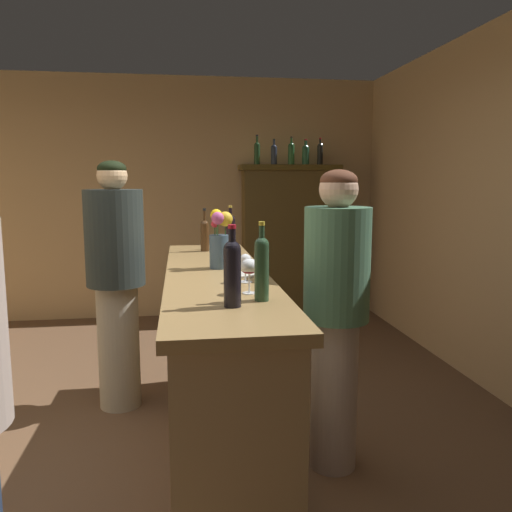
{
  "coord_description": "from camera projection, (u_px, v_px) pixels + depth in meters",
  "views": [
    {
      "loc": [
        0.39,
        -2.77,
        1.58
      ],
      "look_at": [
        0.83,
        0.25,
        1.13
      ],
      "focal_mm": 36.45,
      "sensor_mm": 36.0,
      "label": 1
    }
  ],
  "objects": [
    {
      "name": "cheese_plate",
      "position": [
        242.0,
        275.0,
        2.75
      ],
      "size": [
        0.15,
        0.15,
        0.01
      ],
      "primitive_type": "cylinder",
      "color": "white",
      "rests_on": "bar_counter"
    },
    {
      "name": "display_bottle_midleft",
      "position": [
        274.0,
        153.0,
        5.81
      ],
      "size": [
        0.07,
        0.07,
        0.28
      ],
      "color": "#232A3B",
      "rests_on": "display_cabinet"
    },
    {
      "name": "bar_counter",
      "position": [
        217.0,
        365.0,
        2.94
      ],
      "size": [
        0.55,
        2.43,
        1.08
      ],
      "color": "#9B7E53",
      "rests_on": "ground"
    },
    {
      "name": "wine_bottle_chardonnay",
      "position": [
        232.0,
        270.0,
        2.06
      ],
      "size": [
        0.07,
        0.07,
        0.33
      ],
      "color": "black",
      "rests_on": "bar_counter"
    },
    {
      "name": "floor",
      "position": [
        115.0,
        467.0,
        2.89
      ],
      "size": [
        8.49,
        8.49,
        0.0
      ],
      "primitive_type": "plane",
      "color": "brown",
      "rests_on": "ground"
    },
    {
      "name": "display_bottle_center",
      "position": [
        291.0,
        153.0,
        5.83
      ],
      "size": [
        0.07,
        0.07,
        0.31
      ],
      "color": "#245029",
      "rests_on": "display_cabinet"
    },
    {
      "name": "display_bottle_left",
      "position": [
        257.0,
        152.0,
        5.78
      ],
      "size": [
        0.07,
        0.07,
        0.33
      ],
      "color": "#1D3C21",
      "rests_on": "display_cabinet"
    },
    {
      "name": "display_cabinet",
      "position": [
        289.0,
        239.0,
        5.97
      ],
      "size": [
        1.14,
        0.37,
        1.75
      ],
      "color": "#52401E",
      "rests_on": "ground"
    },
    {
      "name": "wine_glass_mid",
      "position": [
        249.0,
        268.0,
        2.31
      ],
      "size": [
        0.08,
        0.08,
        0.16
      ],
      "color": "white",
      "rests_on": "bar_counter"
    },
    {
      "name": "flower_arrangement",
      "position": [
        220.0,
        239.0,
        2.97
      ],
      "size": [
        0.13,
        0.14,
        0.34
      ],
      "color": "#3D546A",
      "rests_on": "bar_counter"
    },
    {
      "name": "wine_glass_front",
      "position": [
        245.0,
        262.0,
        2.57
      ],
      "size": [
        0.07,
        0.07,
        0.14
      ],
      "color": "white",
      "rests_on": "bar_counter"
    },
    {
      "name": "wine_bottle_merlot",
      "position": [
        262.0,
        266.0,
        2.17
      ],
      "size": [
        0.06,
        0.06,
        0.33
      ],
      "color": "#28462C",
      "rests_on": "bar_counter"
    },
    {
      "name": "wine_bottle_rose",
      "position": [
        231.0,
        230.0,
        3.83
      ],
      "size": [
        0.07,
        0.07,
        0.32
      ],
      "color": "black",
      "rests_on": "bar_counter"
    },
    {
      "name": "wall_back",
      "position": [
        146.0,
        199.0,
        5.94
      ],
      "size": [
        5.44,
        0.12,
        2.73
      ],
      "primitive_type": "cube",
      "color": "tan",
      "rests_on": "ground"
    },
    {
      "name": "display_bottle_midright",
      "position": [
        306.0,
        154.0,
        5.86
      ],
      "size": [
        0.08,
        0.08,
        0.29
      ],
      "color": "#214932",
      "rests_on": "display_cabinet"
    },
    {
      "name": "wine_bottle_riesling",
      "position": [
        205.0,
        234.0,
        3.69
      ],
      "size": [
        0.06,
        0.06,
        0.31
      ],
      "color": "#462D17",
      "rests_on": "bar_counter"
    },
    {
      "name": "bartender",
      "position": [
        336.0,
        308.0,
        2.78
      ],
      "size": [
        0.35,
        0.35,
        1.63
      ],
      "rotation": [
        0.0,
        0.0,
        2.99
      ],
      "color": "#A2918C",
      "rests_on": "ground"
    },
    {
      "name": "display_bottle_right",
      "position": [
        320.0,
        153.0,
        5.88
      ],
      "size": [
        0.06,
        0.06,
        0.3
      ],
      "color": "black",
      "rests_on": "display_cabinet"
    },
    {
      "name": "patron_tall",
      "position": [
        116.0,
        276.0,
        3.55
      ],
      "size": [
        0.39,
        0.39,
        1.71
      ],
      "rotation": [
        0.0,
        0.0,
        -0.65
      ],
      "color": "#A29A86",
      "rests_on": "ground"
    }
  ]
}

